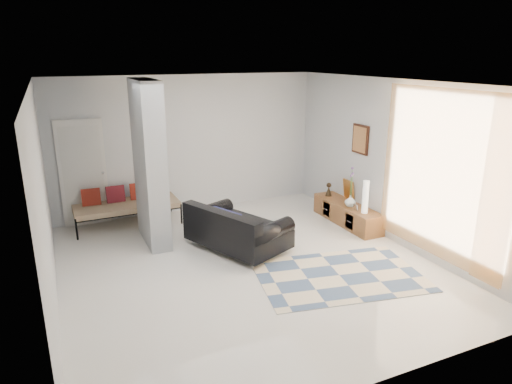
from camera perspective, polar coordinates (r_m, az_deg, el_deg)
name	(u,v)px	position (r m, az deg, el deg)	size (l,w,h in m)	color
floor	(247,265)	(7.27, -1.15, -9.13)	(6.00, 6.00, 0.00)	silver
ceiling	(246,83)	(6.54, -1.30, 13.49)	(6.00, 6.00, 0.00)	white
wall_back	(189,144)	(9.53, -8.38, 5.91)	(6.00, 6.00, 0.00)	silver
wall_front	(376,259)	(4.34, 14.75, -8.09)	(6.00, 6.00, 0.00)	silver
wall_left	(44,204)	(6.27, -25.01, -1.32)	(6.00, 6.00, 0.00)	silver
wall_right	(393,162)	(8.21, 16.73, 3.60)	(6.00, 6.00, 0.00)	silver
partition_column	(150,164)	(7.95, -13.16, 3.45)	(0.35, 1.20, 2.80)	#9A9EA1
hallway_door	(83,173)	(9.24, -20.81, 2.20)	(0.85, 0.06, 2.04)	silver
curtain	(441,175)	(7.35, 22.10, 1.94)	(2.55, 2.55, 0.00)	gold
wall_art	(360,139)	(8.83, 12.92, 6.44)	(0.04, 0.45, 0.55)	#36180E
media_console	(347,213)	(9.08, 11.31, -2.62)	(0.45, 1.74, 0.80)	brown
loveseat	(235,230)	(7.70, -2.63, -4.74)	(1.58, 1.95, 0.76)	silver
daybed	(125,204)	(9.13, -16.05, -1.48)	(1.96, 0.86, 0.77)	black
area_rug	(339,275)	(7.06, 10.37, -10.22)	(2.42, 1.61, 0.01)	beige
cylinder_lamp	(365,197)	(8.50, 13.52, -0.60)	(0.11, 0.11, 0.60)	silver
bronze_figurine	(329,189)	(9.42, 9.08, 0.33)	(0.14, 0.14, 0.27)	black
vase	(350,201)	(8.84, 11.70, -1.10)	(0.21, 0.21, 0.22)	white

